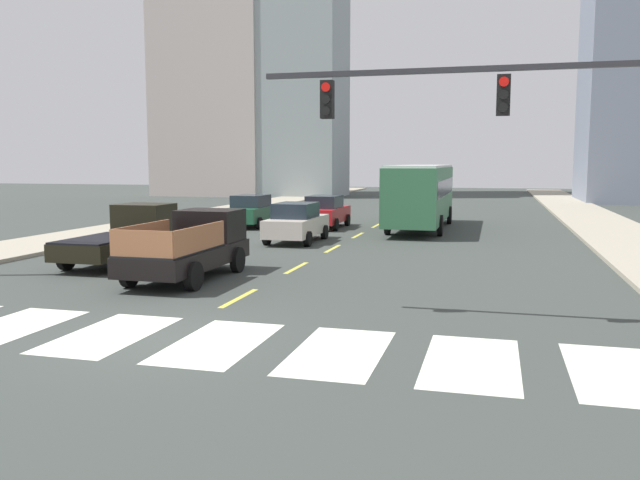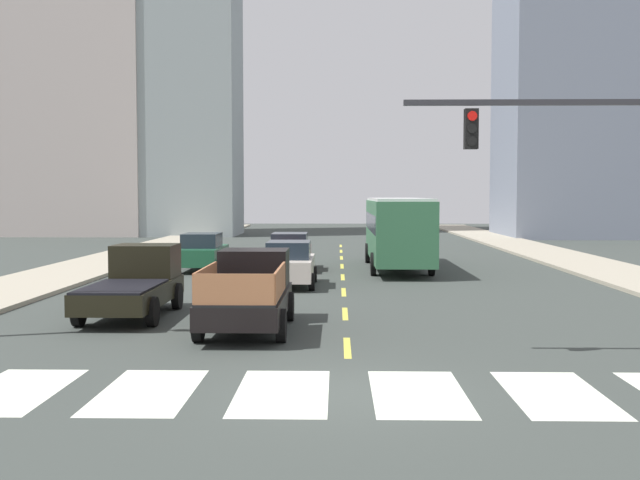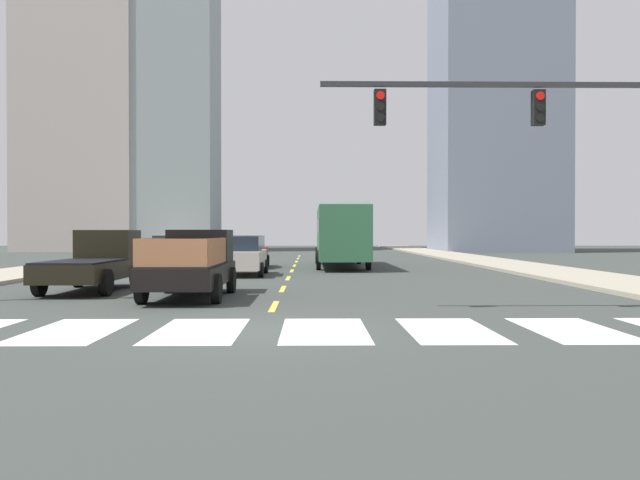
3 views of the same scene
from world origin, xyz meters
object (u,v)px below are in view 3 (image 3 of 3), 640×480
object	(u,v)px
pickup_stakebed	(193,264)
sedan_mid	(173,252)
city_bus	(341,231)
sedan_near_left	(243,256)
pickup_dark	(96,262)
traffic_signal_gantry	(587,134)
sedan_near_right	(249,252)

from	to	relation	value
pickup_stakebed	sedan_mid	bearing A→B (deg)	106.53
city_bus	sedan_near_left	xyz separation A→B (m)	(-4.63, -6.92, -1.09)
pickup_dark	traffic_signal_gantry	distance (m)	15.12
sedan_near_right	sedan_near_left	size ratio (longest dim) A/B	1.00
pickup_dark	sedan_near_left	xyz separation A→B (m)	(4.01, 7.02, -0.06)
pickup_dark	sedan_mid	world-z (taller)	pickup_dark
traffic_signal_gantry	sedan_near_right	bearing A→B (deg)	117.58
pickup_dark	traffic_signal_gantry	bearing A→B (deg)	-23.92
sedan_near_right	traffic_signal_gantry	distance (m)	21.76
city_bus	traffic_signal_gantry	distance (m)	20.39
sedan_near_left	traffic_signal_gantry	distance (m)	16.29
sedan_mid	traffic_signal_gantry	bearing A→B (deg)	-51.83
sedan_near_right	city_bus	bearing A→B (deg)	7.92
pickup_stakebed	pickup_dark	xyz separation A→B (m)	(-3.54, 2.13, -0.02)
sedan_near_left	traffic_signal_gantry	bearing A→B (deg)	-54.69
city_bus	sedan_mid	world-z (taller)	city_bus
city_bus	sedan_near_right	xyz separation A→B (m)	(-4.98, -0.59, -1.09)
city_bus	sedan_near_right	world-z (taller)	city_bus
sedan_near_right	sedan_near_left	distance (m)	6.34
sedan_near_right	pickup_dark	bearing A→B (deg)	-104.07
pickup_dark	traffic_signal_gantry	world-z (taller)	traffic_signal_gantry
sedan_near_right	sedan_mid	xyz separation A→B (m)	(-4.00, -0.35, 0.00)
city_bus	sedan_near_left	distance (m)	8.40
pickup_stakebed	city_bus	world-z (taller)	city_bus
pickup_stakebed	sedan_near_right	world-z (taller)	pickup_stakebed
pickup_stakebed	pickup_dark	size ratio (longest dim) A/B	1.00
pickup_stakebed	sedan_near_left	bearing A→B (deg)	89.19
pickup_stakebed	city_bus	bearing A→B (deg)	74.53
pickup_dark	sedan_near_right	bearing A→B (deg)	73.53
sedan_near_left	sedan_mid	world-z (taller)	same
sedan_near_right	traffic_signal_gantry	world-z (taller)	traffic_signal_gantry
city_bus	traffic_signal_gantry	world-z (taller)	traffic_signal_gantry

